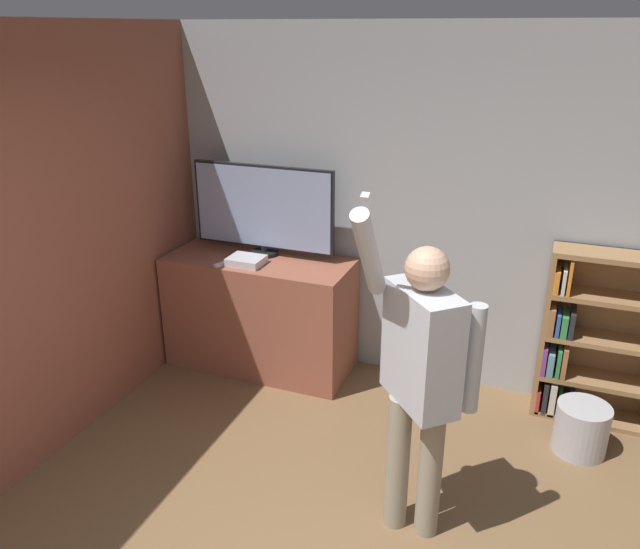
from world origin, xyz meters
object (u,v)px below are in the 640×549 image
game_console (246,261)px  person (420,369)px  bookshelf (589,342)px  waste_bin (581,429)px  television (263,209)px

game_console → person: (1.63, -1.22, 0.06)m
bookshelf → person: bearing=-119.8°
game_console → waste_bin: 2.65m
television → waste_bin: bearing=-8.8°
game_console → person: size_ratio=0.14×
bookshelf → waste_bin: bookshelf is taller
game_console → waste_bin: (2.52, -0.13, -0.80)m
television → person: 2.19m
television → game_console: bearing=-97.9°
person → waste_bin: bearing=98.0°
bookshelf → person: size_ratio=0.64×
game_console → waste_bin: game_console is taller
bookshelf → waste_bin: (0.01, -0.45, -0.42)m
bookshelf → person: person is taller
television → person: person is taller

